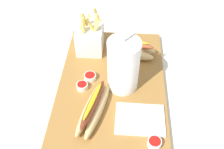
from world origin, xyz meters
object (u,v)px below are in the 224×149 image
ketchup_cup_3 (82,86)px  hot_dog_2 (93,108)px  hot_dog_1 (132,49)px  ketchup_cup_2 (154,143)px  ketchup_cup_1 (90,77)px  napkin_stack (140,119)px  soda_cup (123,65)px  fries_basket (90,38)px

ketchup_cup_3 → hot_dog_2: bearing=-153.4°
hot_dog_1 → ketchup_cup_2: (-0.34, -0.06, -0.01)m
ketchup_cup_1 → napkin_stack: bearing=-132.8°
ketchup_cup_1 → hot_dog_2: bearing=-168.8°
soda_cup → fries_basket: 0.20m
fries_basket → ketchup_cup_2: bearing=-150.3°
soda_cup → hot_dog_1: size_ratio=1.45×
hot_dog_1 → hot_dog_2: bearing=157.5°
soda_cup → ketchup_cup_3: (-0.02, 0.12, -0.07)m
fries_basket → napkin_stack: (-0.29, -0.17, -0.04)m
fries_basket → napkin_stack: size_ratio=1.16×
fries_basket → hot_dog_1: bearing=-98.7°
hot_dog_1 → ketchup_cup_2: size_ratio=4.58×
soda_cup → ketchup_cup_2: soda_cup is taller
soda_cup → fries_basket: soda_cup is taller
fries_basket → ketchup_cup_3: size_ratio=4.54×
fries_basket → ketchup_cup_3: bearing=179.0°
ketchup_cup_1 → napkin_stack: (-0.14, -0.15, -0.01)m
hot_dog_2 → soda_cup: bearing=-34.7°
hot_dog_1 → ketchup_cup_3: bearing=137.3°
hot_dog_2 → ketchup_cup_3: bearing=26.6°
ketchup_cup_1 → soda_cup: bearing=-100.3°
hot_dog_1 → ketchup_cup_1: 0.18m
hot_dog_2 → ketchup_cup_2: 0.18m
soda_cup → ketchup_cup_3: soda_cup is taller
hot_dog_1 → ketchup_cup_2: bearing=-170.0°
soda_cup → ketchup_cup_1: size_ratio=6.38×
soda_cup → hot_dog_2: size_ratio=1.23×
fries_basket → hot_dog_2: size_ratio=0.80×
hot_dog_1 → napkin_stack: bearing=-174.7°
ketchup_cup_2 → hot_dog_2: bearing=62.1°
ketchup_cup_1 → ketchup_cup_2: size_ratio=1.04×
fries_basket → soda_cup: bearing=-144.0°
ketchup_cup_2 → napkin_stack: size_ratio=0.27×
napkin_stack → ketchup_cup_2: bearing=-154.4°
soda_cup → ketchup_cup_2: 0.23m
fries_basket → ketchup_cup_3: 0.19m
ketchup_cup_3 → napkin_stack: size_ratio=0.25×
fries_basket → ketchup_cup_2: fries_basket is taller
ketchup_cup_2 → ketchup_cup_3: (0.18, 0.21, -0.00)m
napkin_stack → fries_basket: bearing=30.7°
hot_dog_1 → fries_basket: bearing=81.3°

